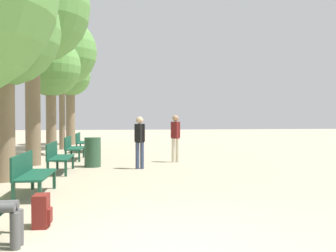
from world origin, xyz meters
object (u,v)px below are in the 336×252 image
Objects in this scene: pedestrian_mid at (175,135)px; trash_bin at (93,152)px; pedestrian_near at (140,139)px; bench_row_1 at (31,172)px; bench_row_2 at (58,155)px; tree_row_1 at (3,32)px; tree_row_4 at (62,52)px; tree_row_2 at (32,7)px; tree_row_5 at (70,78)px; tree_row_3 at (51,68)px; bench_row_3 at (72,146)px; backpack at (42,211)px; bench_row_4 at (81,141)px.

trash_bin is at bearing -162.34° from pedestrian_mid.
pedestrian_near is 0.97× the size of pedestrian_mid.
bench_row_1 is 1.00× the size of bench_row_2.
pedestrian_near is 1.96m from pedestrian_mid.
tree_row_1 reaches higher than bench_row_1.
tree_row_4 is 4.03× the size of pedestrian_near.
pedestrian_near is at bearing -20.44° from tree_row_2.
pedestrian_near reaches higher than bench_row_2.
tree_row_5 is at bearing 90.00° from tree_row_2.
tree_row_5 is (-0.00, 5.67, 0.16)m from tree_row_3.
tree_row_1 is 11.73m from tree_row_5.
bench_row_2 and bench_row_3 have the same top height.
bench_row_3 is at bearing 90.00° from bench_row_1.
trash_bin reaches higher than bench_row_3.
tree_row_3 reaches higher than trash_bin.
tree_row_3 is 2.96× the size of pedestrian_mid.
pedestrian_near reaches higher than backpack.
pedestrian_mid is at bearing -49.72° from bench_row_4.
tree_row_2 is (-1.04, -1.38, 4.53)m from bench_row_3.
tree_row_4 reaches higher than bench_row_4.
tree_row_1 reaches higher than backpack.
tree_row_2 is 1.45× the size of tree_row_3.
pedestrian_mid is (4.63, -5.62, -3.68)m from tree_row_4.
trash_bin is (1.92, -6.49, -4.15)m from tree_row_4.
bench_row_3 is at bearing -81.98° from tree_row_5.
tree_row_5 reaches higher than backpack.
pedestrian_mid is (3.59, -4.23, 0.44)m from bench_row_4.
pedestrian_near is at bearing -71.54° from tree_row_5.
pedestrian_near is at bearing -68.08° from bench_row_4.
bench_row_2 is 0.98× the size of pedestrian_near.
trash_bin is at bearing -62.69° from tree_row_3.
bench_row_3 is 3.30× the size of backpack.
trash_bin is at bearing -18.07° from tree_row_2.
tree_row_4 is 7.93m from trash_bin.
tree_row_1 is 8.89m from tree_row_4.
bench_row_2 reaches higher than backpack.
bench_row_2 is at bearing -168.60° from pedestrian_near.
pedestrian_mid is (4.63, 3.21, -2.64)m from tree_row_1.
tree_row_5 is (0.00, 11.73, 0.08)m from tree_row_1.
bench_row_1 is at bearing -84.43° from tree_row_4.
tree_row_5 reaches higher than bench_row_2.
bench_row_3 is at bearing -90.00° from bench_row_4.
tree_row_4 is at bearing 90.00° from tree_row_1.
tree_row_5 is at bearing 90.00° from tree_row_3.
bench_row_2 is 3.09m from bench_row_3.
tree_row_3 is at bearing 117.31° from trash_bin.
bench_row_3 is at bearing 53.03° from tree_row_2.
tree_row_1 is 3.30m from tree_row_2.
pedestrian_near is (3.34, 1.72, -2.67)m from tree_row_1.
tree_row_5 is at bearing 90.00° from tree_row_1.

